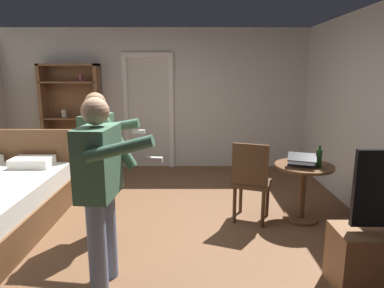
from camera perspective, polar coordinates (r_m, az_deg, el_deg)
ground_plane at (r=4.01m, az=-10.24°, el=-14.74°), size 6.22×6.22×0.00m
wall_back at (r=6.47m, az=-6.20°, el=7.45°), size 5.84×0.12×2.57m
doorway_frame at (r=6.41m, az=-7.36°, el=6.82°), size 0.93×0.08×2.13m
bookshelf at (r=6.60m, az=-19.44°, el=4.89°), size 1.05×0.32×1.93m
side_table at (r=4.36m, az=18.07°, el=-6.16°), size 0.70×0.70×0.70m
laptop at (r=4.23m, az=17.90°, el=-2.80°), size 0.41×0.42×0.16m
bottle_on_table at (r=4.25m, az=20.48°, el=-2.18°), size 0.06×0.06×0.25m
wooden_chair at (r=4.12m, az=9.82°, el=-5.81°), size 0.54×0.54×0.99m
person_blue_shirt at (r=2.85m, az=-15.09°, el=-6.03°), size 0.69×0.65×1.60m
person_striped_shirt at (r=3.74m, az=-15.28°, el=-2.02°), size 0.68×0.58×1.59m
suitcase_dark at (r=5.61m, az=-20.64°, el=-5.03°), size 0.57×0.46×0.44m
suitcase_small at (r=6.00m, az=-15.90°, el=-3.96°), size 0.51×0.37×0.38m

